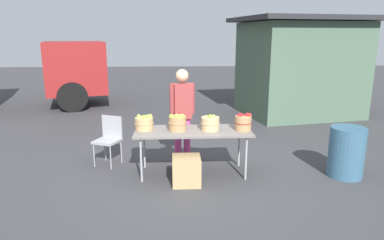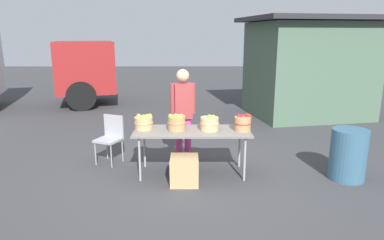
# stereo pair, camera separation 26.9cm
# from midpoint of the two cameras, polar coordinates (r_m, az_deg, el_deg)

# --- Properties ---
(ground_plane) EXTENTS (40.00, 40.00, 0.00)m
(ground_plane) POSITION_cam_midpoint_polar(r_m,az_deg,el_deg) (5.93, -1.17, -8.71)
(ground_plane) COLOR #38383A
(market_table) EXTENTS (1.90, 0.76, 0.75)m
(market_table) POSITION_cam_midpoint_polar(r_m,az_deg,el_deg) (5.70, -1.20, -2.15)
(market_table) COLOR slate
(market_table) RESTS_ON ground
(apple_basket_green_0) EXTENTS (0.31, 0.31, 0.25)m
(apple_basket_green_0) POSITION_cam_midpoint_polar(r_m,az_deg,el_deg) (5.76, -9.17, -0.50)
(apple_basket_green_0) COLOR tan
(apple_basket_green_0) RESTS_ON market_table
(apple_basket_green_1) EXTENTS (0.30, 0.30, 0.29)m
(apple_basket_green_1) POSITION_cam_midpoint_polar(r_m,az_deg,el_deg) (5.66, -3.75, -0.44)
(apple_basket_green_1) COLOR #A87F51
(apple_basket_green_1) RESTS_ON market_table
(apple_basket_green_2) EXTENTS (0.31, 0.31, 0.26)m
(apple_basket_green_2) POSITION_cam_midpoint_polar(r_m,az_deg,el_deg) (5.68, 1.66, -0.48)
(apple_basket_green_2) COLOR tan
(apple_basket_green_2) RESTS_ON market_table
(apple_basket_red_0) EXTENTS (0.29, 0.29, 0.29)m
(apple_basket_red_0) POSITION_cam_midpoint_polar(r_m,az_deg,el_deg) (5.71, 7.07, -0.37)
(apple_basket_red_0) COLOR #A87F51
(apple_basket_red_0) RESTS_ON market_table
(vendor_adult) EXTENTS (0.44, 0.28, 1.69)m
(vendor_adult) POSITION_cam_midpoint_polar(r_m,az_deg,el_deg) (6.16, -2.85, 1.86)
(vendor_adult) COLOR #CC3F8C
(vendor_adult) RESTS_ON ground
(food_kiosk) EXTENTS (3.97, 3.49, 2.74)m
(food_kiosk) POSITION_cam_midpoint_polar(r_m,az_deg,el_deg) (10.46, 16.51, 8.43)
(food_kiosk) COLOR #47604C
(food_kiosk) RESTS_ON ground
(folding_chair) EXTENTS (0.53, 0.53, 0.86)m
(folding_chair) POSITION_cam_midpoint_polar(r_m,az_deg,el_deg) (6.41, -14.60, -2.60)
(folding_chair) COLOR #99999E
(folding_chair) RESTS_ON ground
(trash_barrel) EXTENTS (0.56, 0.56, 0.82)m
(trash_barrel) POSITION_cam_midpoint_polar(r_m,az_deg,el_deg) (6.16, 22.84, -4.87)
(trash_barrel) COLOR #335972
(trash_barrel) RESTS_ON ground
(produce_crate) EXTENTS (0.43, 0.43, 0.43)m
(produce_crate) POSITION_cam_midpoint_polar(r_m,az_deg,el_deg) (5.47, -2.34, -8.27)
(produce_crate) COLOR tan
(produce_crate) RESTS_ON ground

